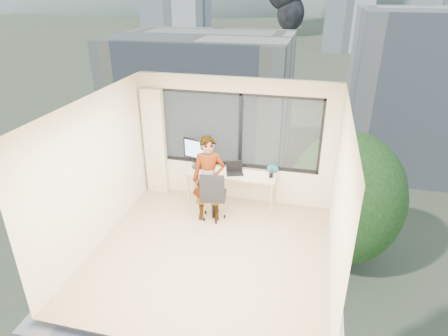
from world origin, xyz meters
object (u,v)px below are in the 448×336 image
(person, at_px, (209,179))
(laptop, at_px, (235,169))
(desk, at_px, (232,188))
(handbag, at_px, (273,168))
(monitor, at_px, (197,153))
(chair, at_px, (213,194))
(game_console, at_px, (207,163))

(person, height_order, laptop, person)
(desk, distance_m, handbag, 0.94)
(laptop, bearing_deg, monitor, 153.07)
(chair, distance_m, laptop, 0.69)
(chair, xyz_separation_m, monitor, (-0.51, 0.66, 0.53))
(chair, height_order, game_console, chair)
(chair, bearing_deg, person, -175.94)
(desk, bearing_deg, person, -117.16)
(laptop, relative_size, handbag, 1.53)
(monitor, height_order, handbag, monitor)
(game_console, height_order, laptop, laptop)
(game_console, bearing_deg, chair, -71.30)
(chair, xyz_separation_m, game_console, (-0.36, 0.81, 0.26))
(chair, distance_m, monitor, 0.99)
(desk, bearing_deg, chair, -111.43)
(desk, relative_size, game_console, 5.81)
(game_console, height_order, handbag, handbag)
(laptop, bearing_deg, person, -143.05)
(monitor, distance_m, game_console, 0.35)
(desk, height_order, monitor, monitor)
(game_console, xyz_separation_m, handbag, (1.39, -0.04, 0.05))
(person, relative_size, game_console, 5.51)
(laptop, height_order, handbag, laptop)
(laptop, xyz_separation_m, handbag, (0.72, 0.24, -0.02))
(game_console, bearing_deg, person, -76.62)
(person, xyz_separation_m, game_console, (-0.28, 0.83, -0.07))
(monitor, bearing_deg, chair, -36.95)
(desk, xyz_separation_m, game_console, (-0.59, 0.23, 0.41))
(chair, bearing_deg, desk, 59.31)
(game_console, distance_m, laptop, 0.73)
(desk, distance_m, person, 0.83)
(handbag, bearing_deg, laptop, -165.64)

